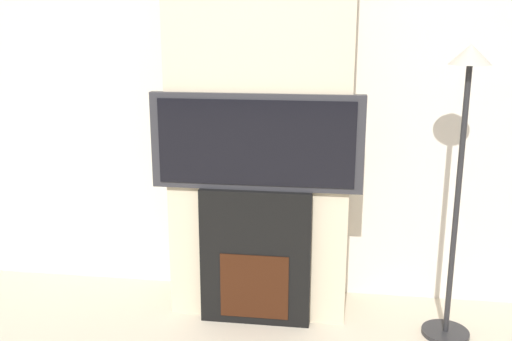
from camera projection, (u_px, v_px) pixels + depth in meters
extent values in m
cube|color=silver|center=(266.00, 80.00, 3.45)|extent=(6.00, 0.06, 2.70)
cube|color=beige|center=(261.00, 84.00, 3.22)|extent=(1.02, 0.42, 2.70)
cube|color=black|center=(256.00, 256.00, 3.25)|extent=(0.63, 0.14, 0.79)
cube|color=#33160A|center=(254.00, 287.00, 3.22)|extent=(0.39, 0.01, 0.38)
cube|color=#2D2D33|center=(256.00, 142.00, 3.09)|extent=(1.16, 0.06, 0.53)
cube|color=black|center=(255.00, 143.00, 3.06)|extent=(1.07, 0.01, 0.47)
cylinder|color=#262628|center=(445.00, 332.00, 3.18)|extent=(0.26, 0.26, 0.03)
cylinder|color=#262628|center=(457.00, 206.00, 2.99)|extent=(0.03, 0.03, 1.46)
cone|color=#B7B2A3|center=(471.00, 54.00, 2.80)|extent=(0.21, 0.21, 0.10)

